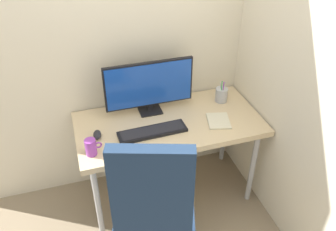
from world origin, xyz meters
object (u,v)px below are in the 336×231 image
mouse (97,135)px  coffee_mug (91,147)px  pen_holder (221,95)px  office_chair (154,205)px  notebook (219,121)px  keyboard (152,132)px  monitor (149,86)px

mouse → coffee_mug: 0.17m
pen_holder → office_chair: bearing=-134.6°
office_chair → pen_holder: size_ratio=6.30×
mouse → notebook: size_ratio=0.49×
mouse → coffee_mug: coffee_mug is taller
office_chair → keyboard: bearing=75.6°
keyboard → mouse: mouse is taller
keyboard → coffee_mug: (-0.41, -0.09, 0.04)m
mouse → notebook: 0.84m
office_chair → monitor: size_ratio=1.78×
keyboard → mouse: size_ratio=5.10×
pen_holder → coffee_mug: bearing=-162.2°
office_chair → coffee_mug: 0.53m
monitor → keyboard: (-0.05, -0.26, -0.20)m
monitor → keyboard: monitor is taller
monitor → pen_holder: (0.55, -0.03, -0.16)m
notebook → office_chair: bearing=-126.1°
keyboard → pen_holder: pen_holder is taller
office_chair → pen_holder: (0.74, 0.75, 0.16)m
monitor → keyboard: 0.34m
coffee_mug → office_chair: bearing=-55.9°
office_chair → coffee_mug: office_chair is taller
notebook → keyboard: bearing=-167.1°
keyboard → pen_holder: 0.65m
keyboard → pen_holder: size_ratio=2.61×
office_chair → pen_holder: office_chair is taller
pen_holder → keyboard: bearing=-158.9°
office_chair → coffee_mug: bearing=124.1°
keyboard → mouse: (-0.36, 0.06, 0.01)m
office_chair → monitor: 0.86m
monitor → notebook: 0.54m
office_chair → keyboard: size_ratio=2.42×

